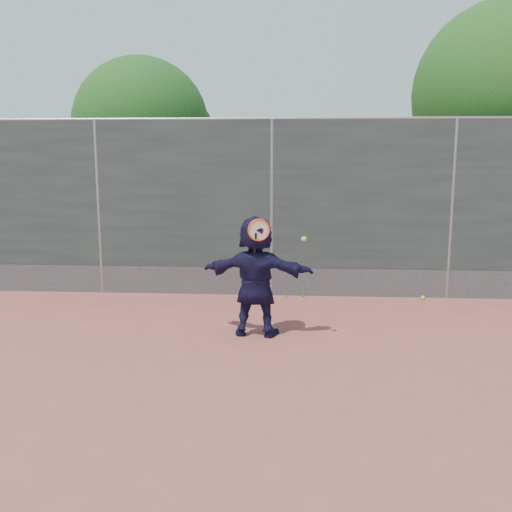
{
  "coord_description": "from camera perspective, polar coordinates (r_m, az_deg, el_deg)",
  "views": [
    {
      "loc": [
        0.38,
        -6.16,
        2.43
      ],
      "look_at": [
        -0.12,
        1.29,
        1.09
      ],
      "focal_mm": 40.0,
      "sensor_mm": 36.0,
      "label": 1
    }
  ],
  "objects": [
    {
      "name": "ground",
      "position": [
        6.63,
        0.28,
        -11.29
      ],
      "size": [
        80.0,
        80.0,
        0.0
      ],
      "primitive_type": "plane",
      "color": "#9E4C42",
      "rests_on": "ground"
    },
    {
      "name": "ball_ground",
      "position": [
        10.05,
        16.35,
        -4.02
      ],
      "size": [
        0.07,
        0.07,
        0.07
      ],
      "primitive_type": "sphere",
      "color": "#D1E132",
      "rests_on": "ground"
    },
    {
      "name": "player",
      "position": [
        7.63,
        0.0,
        -2.01
      ],
      "size": [
        1.56,
        0.66,
        1.63
      ],
      "primitive_type": "imported",
      "rotation": [
        0.0,
        0.0,
        3.02
      ],
      "color": "#161334",
      "rests_on": "ground"
    },
    {
      "name": "fence",
      "position": [
        9.7,
        1.57,
        5.18
      ],
      "size": [
        20.0,
        0.06,
        3.03
      ],
      "color": "#38423D",
      "rests_on": "ground"
    },
    {
      "name": "swing_action",
      "position": [
        7.32,
        0.72,
        2.39
      ],
      "size": [
        0.76,
        0.15,
        0.51
      ],
      "color": "#EE4C16",
      "rests_on": "ground"
    },
    {
      "name": "tree_left",
      "position": [
        13.12,
        -10.67,
        12.25
      ],
      "size": [
        3.15,
        3.0,
        4.53
      ],
      "color": "#382314",
      "rests_on": "ground"
    },
    {
      "name": "weed_clump",
      "position": [
        9.81,
        3.23,
        -3.35
      ],
      "size": [
        0.68,
        0.07,
        0.3
      ],
      "color": "#387226",
      "rests_on": "ground"
    }
  ]
}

